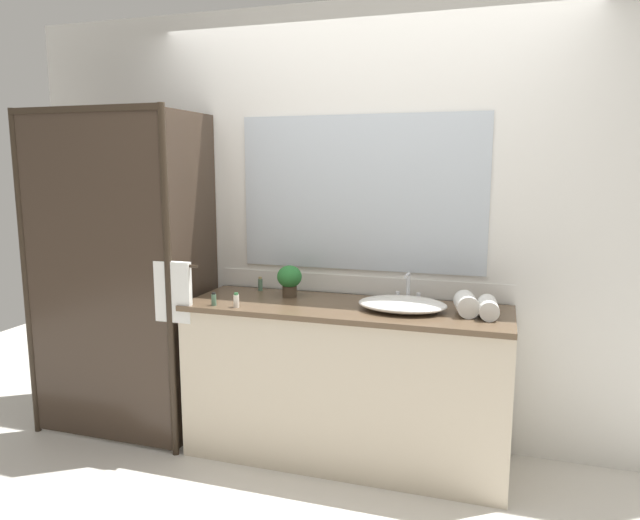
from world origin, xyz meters
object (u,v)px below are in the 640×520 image
at_px(amenity_bottle_shampoo, 214,299).
at_px(rolled_towel_middle, 466,304).
at_px(faucet, 408,293).
at_px(rolled_towel_near_edge, 488,308).
at_px(amenity_bottle_body_wash, 260,284).
at_px(potted_plant, 289,279).
at_px(amenity_bottle_conditioner, 236,300).
at_px(sink_basin, 402,304).

relative_size(amenity_bottle_shampoo, rolled_towel_middle, 0.40).
height_order(faucet, rolled_towel_near_edge, faucet).
xyz_separation_m(amenity_bottle_body_wash, rolled_towel_middle, (1.26, -0.22, 0.02)).
bearing_deg(potted_plant, rolled_towel_near_edge, -6.51).
distance_m(potted_plant, rolled_towel_middle, 1.03).
relative_size(potted_plant, amenity_bottle_conditioner, 2.30).
bearing_deg(rolled_towel_middle, amenity_bottle_body_wash, 170.14).
bearing_deg(amenity_bottle_shampoo, faucet, 21.30).
bearing_deg(rolled_towel_near_edge, faucet, 156.29).
relative_size(potted_plant, rolled_towel_middle, 1.02).
bearing_deg(sink_basin, amenity_bottle_conditioner, -166.49).
relative_size(rolled_towel_near_edge, rolled_towel_middle, 1.12).
relative_size(faucet, amenity_bottle_body_wash, 2.01).
xyz_separation_m(potted_plant, rolled_towel_near_edge, (1.14, -0.13, -0.06)).
distance_m(sink_basin, faucet, 0.19).
height_order(faucet, amenity_bottle_conditioner, faucet).
xyz_separation_m(amenity_bottle_body_wash, rolled_towel_near_edge, (1.37, -0.23, 0.01)).
bearing_deg(sink_basin, amenity_bottle_body_wash, 166.41).
distance_m(amenity_bottle_shampoo, rolled_towel_middle, 1.37).
height_order(sink_basin, amenity_bottle_conditioner, amenity_bottle_conditioner).
bearing_deg(potted_plant, rolled_towel_middle, -6.47).
bearing_deg(sink_basin, amenity_bottle_shampoo, -168.33).
distance_m(rolled_towel_near_edge, rolled_towel_middle, 0.11).
distance_m(potted_plant, amenity_bottle_conditioner, 0.39).
bearing_deg(faucet, amenity_bottle_conditioner, -155.66).
bearing_deg(rolled_towel_near_edge, amenity_bottle_body_wash, 170.38).
height_order(amenity_bottle_conditioner, rolled_towel_near_edge, rolled_towel_near_edge).
xyz_separation_m(potted_plant, amenity_bottle_body_wash, (-0.23, 0.10, -0.07)).
height_order(potted_plant, amenity_bottle_conditioner, potted_plant).
distance_m(sink_basin, rolled_towel_near_edge, 0.44).
xyz_separation_m(sink_basin, faucet, (0.00, 0.19, 0.02)).
xyz_separation_m(potted_plant, amenity_bottle_shampoo, (-0.33, -0.33, -0.07)).
bearing_deg(sink_basin, faucet, 90.00).
xyz_separation_m(sink_basin, amenity_bottle_body_wash, (-0.93, 0.22, 0.01)).
height_order(sink_basin, rolled_towel_near_edge, rolled_towel_near_edge).
height_order(potted_plant, rolled_towel_middle, potted_plant).
height_order(sink_basin, amenity_bottle_body_wash, amenity_bottle_body_wash).
height_order(amenity_bottle_body_wash, rolled_towel_near_edge, rolled_towel_near_edge).
bearing_deg(amenity_bottle_shampoo, rolled_towel_near_edge, 7.86).
xyz_separation_m(amenity_bottle_shampoo, rolled_towel_middle, (1.35, 0.22, 0.02)).
distance_m(sink_basin, potted_plant, 0.71).
relative_size(sink_basin, potted_plant, 2.55).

